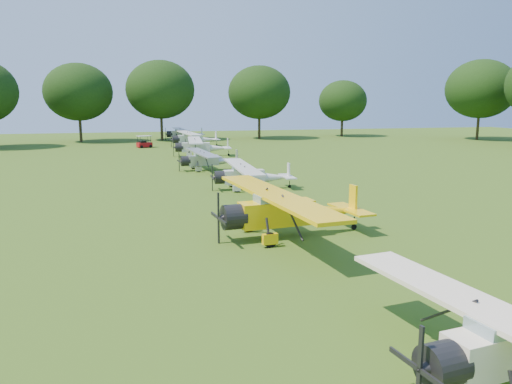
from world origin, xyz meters
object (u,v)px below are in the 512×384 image
aircraft_4 (208,159)px  aircraft_5 (200,146)px  aircraft_7 (183,133)px  aircraft_2 (287,208)px  aircraft_6 (193,138)px  aircraft_3 (250,174)px  golf_cart (144,144)px

aircraft_4 → aircraft_5: (0.95, 12.03, 0.15)m
aircraft_5 → aircraft_7: aircraft_5 is taller
aircraft_2 → aircraft_5: bearing=82.5°
aircraft_4 → aircraft_7: 37.34m
aircraft_5 → aircraft_6: bearing=92.1°
aircraft_2 → aircraft_6: (1.57, 48.52, -0.11)m
aircraft_7 → aircraft_3: bearing=-91.9°
aircraft_2 → aircraft_3: bearing=78.1°
aircraft_3 → golf_cart: (-6.52, 35.65, -0.56)m
aircraft_5 → aircraft_6: size_ratio=0.98×
aircraft_3 → golf_cart: size_ratio=4.40×
aircraft_2 → aircraft_4: 23.91m
aircraft_6 → aircraft_7: size_ratio=1.08×
aircraft_3 → aircraft_4: aircraft_3 is taller
aircraft_2 → aircraft_5: aircraft_2 is taller
aircraft_6 → aircraft_7: bearing=85.3°
aircraft_4 → aircraft_6: bearing=80.6°
golf_cart → aircraft_6: bearing=-22.6°
aircraft_2 → golf_cart: (-5.23, 48.61, -0.82)m
aircraft_3 → aircraft_6: size_ratio=0.88×
aircraft_3 → aircraft_4: 11.05m
aircraft_7 → aircraft_2: bearing=-93.0°
aircraft_5 → aircraft_6: (0.76, 12.58, 0.02)m
aircraft_6 → golf_cart: aircraft_6 is taller
aircraft_5 → golf_cart: aircraft_5 is taller
aircraft_2 → aircraft_3: 13.02m
aircraft_7 → aircraft_4: bearing=-94.1°
aircraft_4 → aircraft_7: aircraft_7 is taller
aircraft_2 → aircraft_5: 35.96m
aircraft_5 → aircraft_7: bearing=94.0°
aircraft_5 → aircraft_7: (0.71, 25.27, -0.06)m
aircraft_4 → aircraft_5: size_ratio=0.88×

